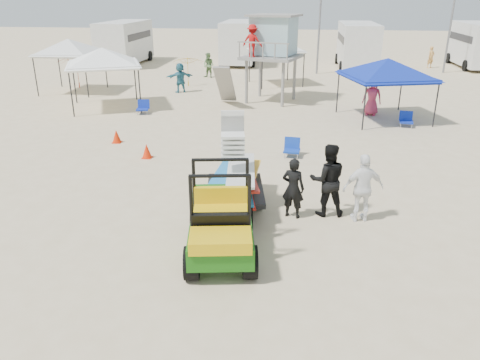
# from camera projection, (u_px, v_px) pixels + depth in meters

# --- Properties ---
(ground) EXTENTS (140.00, 140.00, 0.00)m
(ground) POSITION_uv_depth(u_px,v_px,m) (193.00, 305.00, 8.54)
(ground) COLOR beige
(ground) RESTS_ON ground
(utility_cart) EXTENTS (1.69, 2.80, 2.00)m
(utility_cart) POSITION_uv_depth(u_px,v_px,m) (219.00, 215.00, 9.89)
(utility_cart) COLOR #15590D
(utility_cart) RESTS_ON ground
(surf_trailer) EXTENTS (1.75, 2.77, 2.28)m
(surf_trailer) POSITION_uv_depth(u_px,v_px,m) (234.00, 176.00, 12.04)
(surf_trailer) COLOR black
(surf_trailer) RESTS_ON ground
(man_left) EXTENTS (0.65, 0.51, 1.57)m
(man_left) POSITION_uv_depth(u_px,v_px,m) (293.00, 188.00, 11.64)
(man_left) COLOR black
(man_left) RESTS_ON ground
(man_mid) EXTENTS (1.00, 0.82, 1.89)m
(man_mid) POSITION_uv_depth(u_px,v_px,m) (328.00, 180.00, 11.72)
(man_mid) COLOR black
(man_mid) RESTS_ON ground
(man_right) EXTENTS (1.09, 0.65, 1.74)m
(man_right) POSITION_uv_depth(u_px,v_px,m) (363.00, 188.00, 11.42)
(man_right) COLOR white
(man_right) RESTS_ON ground
(lifeguard_tower) EXTENTS (3.27, 3.27, 4.23)m
(lifeguard_tower) POSITION_uv_depth(u_px,v_px,m) (270.00, 39.00, 23.56)
(lifeguard_tower) COLOR gray
(lifeguard_tower) RESTS_ON ground
(canopy_blue) EXTENTS (4.10, 4.10, 3.10)m
(canopy_blue) POSITION_uv_depth(u_px,v_px,m) (388.00, 62.00, 20.18)
(canopy_blue) COLOR black
(canopy_blue) RESTS_ON ground
(canopy_white_a) EXTENTS (4.21, 4.21, 3.29)m
(canopy_white_a) POSITION_uv_depth(u_px,v_px,m) (102.00, 51.00, 22.28)
(canopy_white_a) COLOR black
(canopy_white_a) RESTS_ON ground
(canopy_white_b) EXTENTS (3.10, 3.10, 3.35)m
(canopy_white_b) POSITION_uv_depth(u_px,v_px,m) (68.00, 41.00, 25.95)
(canopy_white_b) COLOR black
(canopy_white_b) RESTS_ON ground
(canopy_white_c) EXTENTS (3.62, 3.62, 3.25)m
(canopy_white_c) POSITION_uv_depth(u_px,v_px,m) (276.00, 39.00, 28.16)
(canopy_white_c) COLOR black
(canopy_white_c) RESTS_ON ground
(umbrella_a) EXTENTS (2.60, 2.63, 1.93)m
(umbrella_a) POSITION_uv_depth(u_px,v_px,m) (77.00, 72.00, 27.72)
(umbrella_a) COLOR red
(umbrella_a) RESTS_ON ground
(umbrella_b) EXTENTS (2.74, 2.74, 1.76)m
(umbrella_b) POSITION_uv_depth(u_px,v_px,m) (188.00, 72.00, 28.27)
(umbrella_b) COLOR gold
(umbrella_b) RESTS_ON ground
(cone_near) EXTENTS (0.34, 0.34, 0.50)m
(cone_near) POSITION_uv_depth(u_px,v_px,m) (117.00, 136.00, 17.73)
(cone_near) COLOR red
(cone_near) RESTS_ON ground
(cone_far) EXTENTS (0.34, 0.34, 0.50)m
(cone_far) POSITION_uv_depth(u_px,v_px,m) (147.00, 151.00, 16.08)
(cone_far) COLOR red
(cone_far) RESTS_ON ground
(beach_chair_a) EXTENTS (0.63, 0.68, 0.64)m
(beach_chair_a) POSITION_uv_depth(u_px,v_px,m) (143.00, 107.00, 22.02)
(beach_chair_a) COLOR #0E259D
(beach_chair_a) RESTS_ON ground
(beach_chair_b) EXTENTS (0.59, 0.63, 0.64)m
(beach_chair_b) POSITION_uv_depth(u_px,v_px,m) (292.00, 147.00, 16.26)
(beach_chair_b) COLOR #0E33A1
(beach_chair_b) RESTS_ON ground
(beach_chair_c) EXTENTS (0.62, 0.67, 0.64)m
(beach_chair_c) POSITION_uv_depth(u_px,v_px,m) (406.00, 119.00, 19.88)
(beach_chair_c) COLOR #0F27A2
(beach_chair_c) RESTS_ON ground
(rv_far_left) EXTENTS (2.64, 6.80, 3.25)m
(rv_far_left) POSITION_uv_depth(u_px,v_px,m) (125.00, 41.00, 36.86)
(rv_far_left) COLOR silver
(rv_far_left) RESTS_ON ground
(rv_mid_left) EXTENTS (2.65, 6.50, 3.25)m
(rv_mid_left) POSITION_uv_depth(u_px,v_px,m) (240.00, 40.00, 37.22)
(rv_mid_left) COLOR silver
(rv_mid_left) RESTS_ON ground
(rv_mid_right) EXTENTS (2.64, 7.00, 3.25)m
(rv_mid_right) POSITION_uv_depth(u_px,v_px,m) (357.00, 44.00, 34.82)
(rv_mid_right) COLOR silver
(rv_mid_right) RESTS_ON ground
(rv_far_right) EXTENTS (2.64, 6.60, 3.25)m
(rv_far_right) POSITION_uv_depth(u_px,v_px,m) (477.00, 43.00, 35.18)
(rv_far_right) COLOR silver
(rv_far_right) RESTS_ON ground
(light_pole_left) EXTENTS (0.14, 0.14, 8.00)m
(light_pole_left) POSITION_uv_depth(u_px,v_px,m) (320.00, 14.00, 31.58)
(light_pole_left) COLOR slate
(light_pole_left) RESTS_ON ground
(light_pole_right) EXTENTS (0.14, 0.14, 8.00)m
(light_pole_right) POSITION_uv_depth(u_px,v_px,m) (452.00, 13.00, 31.94)
(light_pole_right) COLOR slate
(light_pole_right) RESTS_ON ground
(distant_beachgoers) EXTENTS (17.69, 16.36, 1.72)m
(distant_beachgoers) POSITION_uv_depth(u_px,v_px,m) (261.00, 75.00, 27.42)
(distant_beachgoers) COLOR teal
(distant_beachgoers) RESTS_ON ground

